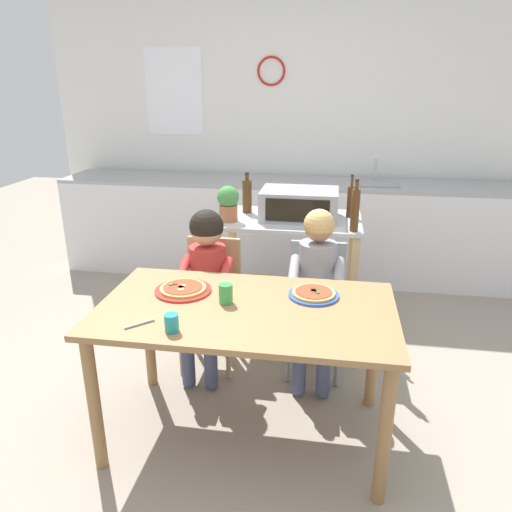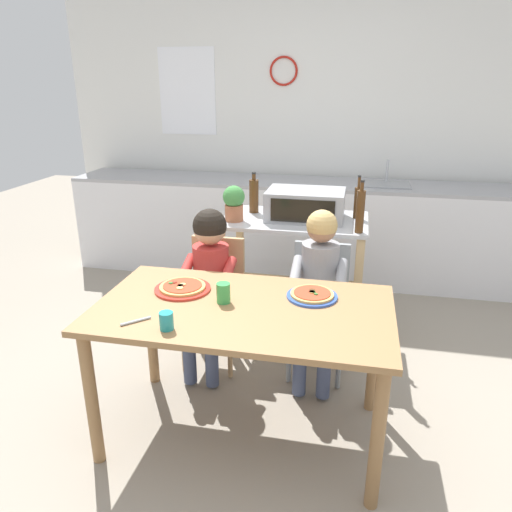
# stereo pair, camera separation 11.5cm
# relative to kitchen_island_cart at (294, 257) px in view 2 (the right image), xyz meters

# --- Properties ---
(ground_plane) EXTENTS (10.60, 10.60, 0.00)m
(ground_plane) POSITION_rel_kitchen_island_cart_xyz_m (-0.09, -0.12, -0.57)
(ground_plane) COLOR gray
(back_wall_tiled) EXTENTS (4.74, 0.14, 2.70)m
(back_wall_tiled) POSITION_rel_kitchen_island_cart_xyz_m (-0.09, 1.53, 0.78)
(back_wall_tiled) COLOR white
(back_wall_tiled) RESTS_ON ground
(kitchen_counter) EXTENTS (4.26, 0.60, 1.09)m
(kitchen_counter) POSITION_rel_kitchen_island_cart_xyz_m (-0.09, 1.12, -0.13)
(kitchen_counter) COLOR silver
(kitchen_counter) RESTS_ON ground
(kitchen_island_cart) EXTENTS (0.99, 0.61, 0.86)m
(kitchen_island_cart) POSITION_rel_kitchen_island_cart_xyz_m (0.00, 0.00, 0.00)
(kitchen_island_cart) COLOR #B7BABF
(kitchen_island_cart) RESTS_ON ground
(toaster_oven) EXTENTS (0.52, 0.37, 0.20)m
(toaster_oven) POSITION_rel_kitchen_island_cart_xyz_m (0.07, 0.01, 0.38)
(toaster_oven) COLOR #999BA0
(toaster_oven) RESTS_ON kitchen_island_cart
(bottle_slim_sauce) EXTENTS (0.05, 0.05, 0.30)m
(bottle_slim_sauce) POSITION_rel_kitchen_island_cart_xyz_m (0.42, 0.10, 0.40)
(bottle_slim_sauce) COLOR #4C2D14
(bottle_slim_sauce) RESTS_ON kitchen_island_cart
(bottle_brown_beer) EXTENTS (0.07, 0.07, 0.29)m
(bottle_brown_beer) POSITION_rel_kitchen_island_cart_xyz_m (-0.31, 0.11, 0.41)
(bottle_brown_beer) COLOR #4C2D14
(bottle_brown_beer) RESTS_ON kitchen_island_cart
(bottle_clear_vinegar) EXTENTS (0.05, 0.05, 0.33)m
(bottle_clear_vinegar) POSITION_rel_kitchen_island_cart_xyz_m (0.44, -0.23, 0.42)
(bottle_clear_vinegar) COLOR #4C2D14
(bottle_clear_vinegar) RESTS_ON kitchen_island_cart
(potted_herb_plant) EXTENTS (0.15, 0.15, 0.24)m
(potted_herb_plant) POSITION_rel_kitchen_island_cart_xyz_m (-0.40, -0.13, 0.41)
(potted_herb_plant) COLOR #9E5B3D
(potted_herb_plant) RESTS_ON kitchen_island_cart
(dining_table) EXTENTS (1.42, 0.80, 0.74)m
(dining_table) POSITION_rel_kitchen_island_cart_xyz_m (-0.09, -1.18, 0.07)
(dining_table) COLOR olive
(dining_table) RESTS_ON ground
(dining_chair_left) EXTENTS (0.36, 0.36, 0.81)m
(dining_chair_left) POSITION_rel_kitchen_island_cart_xyz_m (-0.44, -0.50, -0.09)
(dining_chair_left) COLOR tan
(dining_chair_left) RESTS_ON ground
(dining_chair_right) EXTENTS (0.36, 0.36, 0.81)m
(dining_chair_right) POSITION_rel_kitchen_island_cart_xyz_m (0.23, -0.47, -0.09)
(dining_chair_right) COLOR gray
(dining_chair_right) RESTS_ON ground
(child_in_red_shirt) EXTENTS (0.32, 0.42, 1.02)m
(child_in_red_shirt) POSITION_rel_kitchen_island_cart_xyz_m (-0.44, -0.61, 0.10)
(child_in_red_shirt) COLOR #424C6B
(child_in_red_shirt) RESTS_ON ground
(child_in_grey_shirt) EXTENTS (0.32, 0.42, 1.05)m
(child_in_grey_shirt) POSITION_rel_kitchen_island_cart_xyz_m (0.23, -0.59, 0.09)
(child_in_grey_shirt) COLOR #424C6B
(child_in_grey_shirt) RESTS_ON ground
(pizza_plate_red_rimmed) EXTENTS (0.29, 0.29, 0.03)m
(pizza_plate_red_rimmed) POSITION_rel_kitchen_island_cart_xyz_m (-0.44, -1.05, 0.18)
(pizza_plate_red_rimmed) COLOR red
(pizza_plate_red_rimmed) RESTS_ON dining_table
(pizza_plate_blue_rimmed) EXTENTS (0.25, 0.25, 0.03)m
(pizza_plate_blue_rimmed) POSITION_rel_kitchen_island_cart_xyz_m (0.23, -1.00, 0.18)
(pizza_plate_blue_rimmed) COLOR #3356B7
(pizza_plate_blue_rimmed) RESTS_ON dining_table
(drinking_cup_green) EXTENTS (0.07, 0.07, 0.10)m
(drinking_cup_green) POSITION_rel_kitchen_island_cart_xyz_m (-0.19, -1.15, 0.22)
(drinking_cup_green) COLOR green
(drinking_cup_green) RESTS_ON dining_table
(drinking_cup_teal) EXTENTS (0.06, 0.06, 0.08)m
(drinking_cup_teal) POSITION_rel_kitchen_island_cart_xyz_m (-0.36, -1.46, 0.21)
(drinking_cup_teal) COLOR teal
(drinking_cup_teal) RESTS_ON dining_table
(serving_spoon) EXTENTS (0.11, 0.11, 0.01)m
(serving_spoon) POSITION_rel_kitchen_island_cart_xyz_m (-0.52, -1.43, 0.17)
(serving_spoon) COLOR #B7BABF
(serving_spoon) RESTS_ON dining_table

